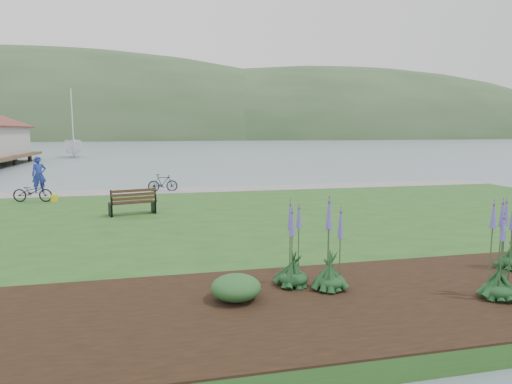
# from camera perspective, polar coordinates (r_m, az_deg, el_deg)

# --- Properties ---
(ground) EXTENTS (600.00, 600.00, 0.00)m
(ground) POSITION_cam_1_polar(r_m,az_deg,el_deg) (18.06, -3.70, -3.78)
(ground) COLOR slate
(ground) RESTS_ON ground
(lawn) EXTENTS (34.00, 20.00, 0.40)m
(lawn) POSITION_cam_1_polar(r_m,az_deg,el_deg) (16.09, -2.54, -4.48)
(lawn) COLOR #23501C
(lawn) RESTS_ON ground
(shoreline_path) EXTENTS (34.00, 2.20, 0.03)m
(shoreline_path) POSITION_cam_1_polar(r_m,az_deg,el_deg) (24.74, -6.31, 0.29)
(shoreline_path) COLOR gray
(shoreline_path) RESTS_ON lawn
(garden_bed) EXTENTS (24.00, 4.40, 0.04)m
(garden_bed) POSITION_cam_1_polar(r_m,az_deg,el_deg) (10.16, 23.50, -11.18)
(garden_bed) COLOR black
(garden_bed) RESTS_ON lawn
(far_hillside) EXTENTS (580.00, 80.00, 38.00)m
(far_hillside) POSITION_cam_1_polar(r_m,az_deg,el_deg) (188.89, -6.14, 6.60)
(far_hillside) COLOR #314D2B
(far_hillside) RESTS_ON ground
(park_bench) EXTENTS (1.81, 1.09, 1.05)m
(park_bench) POSITION_cam_1_polar(r_m,az_deg,el_deg) (17.93, -15.14, -1.14)
(park_bench) COLOR black
(park_bench) RESTS_ON lawn
(person) EXTENTS (0.95, 0.82, 2.22)m
(person) POSITION_cam_1_polar(r_m,az_deg,el_deg) (25.66, -25.51, 2.30)
(person) COLOR navy
(person) RESTS_ON lawn
(bicycle_a) EXTENTS (0.94, 1.83, 0.91)m
(bicycle_a) POSITION_cam_1_polar(r_m,az_deg,el_deg) (22.80, -26.15, 0.03)
(bicycle_a) COLOR black
(bicycle_a) RESTS_ON lawn
(bicycle_b) EXTENTS (0.49, 1.54, 0.92)m
(bicycle_b) POSITION_cam_1_polar(r_m,az_deg,el_deg) (24.40, -11.57, 1.12)
(bicycle_b) COLOR black
(bicycle_b) RESTS_ON lawn
(sailboat) EXTENTS (12.21, 12.38, 28.90)m
(sailboat) POSITION_cam_1_polar(r_m,az_deg,el_deg) (65.98, -21.76, 4.06)
(sailboat) COLOR silver
(sailboat) RESTS_ON ground
(pannier) EXTENTS (0.24, 0.33, 0.32)m
(pannier) POSITION_cam_1_polar(r_m,az_deg,el_deg) (22.52, -23.92, -0.70)
(pannier) COLOR yellow
(pannier) RESTS_ON lawn
(echium_0) EXTENTS (0.62, 0.62, 2.19)m
(echium_0) POSITION_cam_1_polar(r_m,az_deg,el_deg) (9.74, 28.37, -6.38)
(echium_0) COLOR #14381B
(echium_0) RESTS_ON garden_bed
(echium_4) EXTENTS (0.62, 0.62, 2.08)m
(echium_4) POSITION_cam_1_polar(r_m,az_deg,el_deg) (9.35, 4.71, -7.02)
(echium_4) COLOR #14381B
(echium_4) RESTS_ON garden_bed
(echium_5) EXTENTS (0.62, 0.62, 2.07)m
(echium_5) POSITION_cam_1_polar(r_m,az_deg,el_deg) (9.25, 9.31, -7.28)
(echium_5) COLOR #14381B
(echium_5) RESTS_ON garden_bed
(shrub_0) EXTENTS (0.95, 0.95, 0.47)m
(shrub_0) POSITION_cam_1_polar(r_m,az_deg,el_deg) (8.73, -2.52, -11.84)
(shrub_0) COLOR #1E4C21
(shrub_0) RESTS_ON garden_bed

